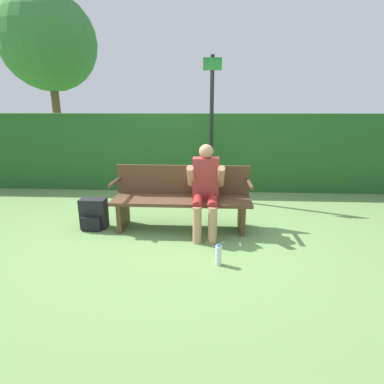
{
  "coord_description": "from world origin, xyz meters",
  "views": [
    {
      "loc": [
        0.37,
        -3.9,
        1.64
      ],
      "look_at": [
        0.15,
        -0.1,
        0.56
      ],
      "focal_mm": 28.0,
      "sensor_mm": 36.0,
      "label": 1
    }
  ],
  "objects_px": {
    "tree": "(49,43)",
    "person_seated": "(206,186)",
    "backpack": "(94,214)",
    "signpost": "(211,124)",
    "park_bench": "(182,197)",
    "water_bottle": "(218,255)",
    "parked_car": "(306,130)"
  },
  "relations": [
    {
      "from": "tree",
      "to": "person_seated",
      "type": "bearing_deg",
      "value": -51.33
    },
    {
      "from": "backpack",
      "to": "signpost",
      "type": "relative_size",
      "value": 0.17
    },
    {
      "from": "park_bench",
      "to": "backpack",
      "type": "bearing_deg",
      "value": -174.64
    },
    {
      "from": "backpack",
      "to": "tree",
      "type": "bearing_deg",
      "value": 119.32
    },
    {
      "from": "backpack",
      "to": "signpost",
      "type": "xyz_separation_m",
      "value": [
        1.64,
        1.56,
        1.17
      ]
    },
    {
      "from": "water_bottle",
      "to": "tree",
      "type": "height_order",
      "value": "tree"
    },
    {
      "from": "person_seated",
      "to": "backpack",
      "type": "relative_size",
      "value": 2.78
    },
    {
      "from": "water_bottle",
      "to": "signpost",
      "type": "relative_size",
      "value": 0.1
    },
    {
      "from": "water_bottle",
      "to": "parked_car",
      "type": "xyz_separation_m",
      "value": [
        4.3,
        11.21,
        0.54
      ]
    },
    {
      "from": "signpost",
      "to": "parked_car",
      "type": "relative_size",
      "value": 0.55
    },
    {
      "from": "person_seated",
      "to": "tree",
      "type": "xyz_separation_m",
      "value": [
        -5.18,
        6.48,
        3.03
      ]
    },
    {
      "from": "parked_car",
      "to": "park_bench",
      "type": "bearing_deg",
      "value": -134.77
    },
    {
      "from": "park_bench",
      "to": "signpost",
      "type": "relative_size",
      "value": 0.76
    },
    {
      "from": "park_bench",
      "to": "person_seated",
      "type": "relative_size",
      "value": 1.6
    },
    {
      "from": "water_bottle",
      "to": "parked_car",
      "type": "relative_size",
      "value": 0.05
    },
    {
      "from": "park_bench",
      "to": "water_bottle",
      "type": "bearing_deg",
      "value": -65.22
    },
    {
      "from": "signpost",
      "to": "tree",
      "type": "height_order",
      "value": "tree"
    },
    {
      "from": "signpost",
      "to": "water_bottle",
      "type": "bearing_deg",
      "value": -88.09
    },
    {
      "from": "backpack",
      "to": "water_bottle",
      "type": "distance_m",
      "value": 1.96
    },
    {
      "from": "parked_car",
      "to": "backpack",
      "type": "bearing_deg",
      "value": -139.91
    },
    {
      "from": "tree",
      "to": "parked_car",
      "type": "bearing_deg",
      "value": 21.64
    },
    {
      "from": "signpost",
      "to": "tree",
      "type": "distance_m",
      "value": 7.53
    },
    {
      "from": "water_bottle",
      "to": "parked_car",
      "type": "height_order",
      "value": "parked_car"
    },
    {
      "from": "park_bench",
      "to": "tree",
      "type": "distance_m",
      "value": 8.61
    },
    {
      "from": "person_seated",
      "to": "water_bottle",
      "type": "height_order",
      "value": "person_seated"
    },
    {
      "from": "tree",
      "to": "park_bench",
      "type": "bearing_deg",
      "value": -52.53
    },
    {
      "from": "person_seated",
      "to": "tree",
      "type": "height_order",
      "value": "tree"
    },
    {
      "from": "backpack",
      "to": "water_bottle",
      "type": "relative_size",
      "value": 1.78
    },
    {
      "from": "water_bottle",
      "to": "signpost",
      "type": "distance_m",
      "value": 2.8
    },
    {
      "from": "person_seated",
      "to": "parked_car",
      "type": "bearing_deg",
      "value": 66.62
    },
    {
      "from": "park_bench",
      "to": "person_seated",
      "type": "bearing_deg",
      "value": -23.62
    },
    {
      "from": "park_bench",
      "to": "signpost",
      "type": "distance_m",
      "value": 1.77
    }
  ]
}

